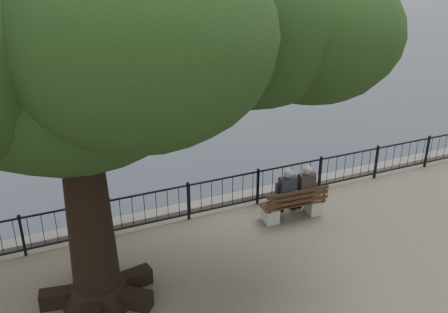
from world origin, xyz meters
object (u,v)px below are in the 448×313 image
person_left (284,195)px  tree (112,21)px  person_right (303,191)px  bench (293,207)px

person_left → tree: 6.50m
person_left → tree: bearing=-164.4°
person_right → tree: bearing=-166.4°
person_left → person_right: bearing=-2.9°
person_left → bench: bearing=-27.2°
bench → tree: (-4.46, -1.08, 5.13)m
bench → tree: bearing=-166.4°
person_left → tree: (-4.25, -1.19, 4.78)m
person_left → person_right: size_ratio=1.00×
person_right → person_left: bearing=177.1°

